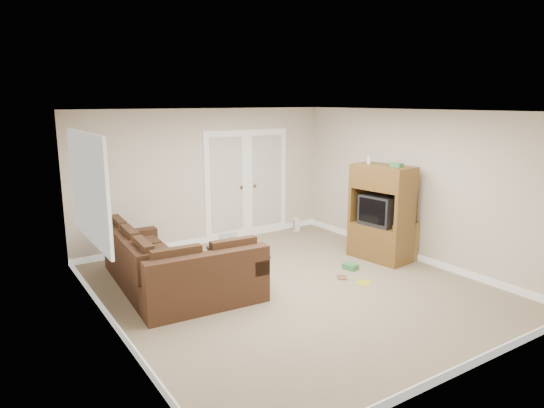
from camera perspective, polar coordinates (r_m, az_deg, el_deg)
floor at (r=7.08m, az=2.31°, el=-9.80°), size 5.50×5.50×0.00m
ceiling at (r=6.57m, az=2.50°, el=10.87°), size 5.00×5.50×0.02m
wall_left at (r=5.68m, az=-18.64°, el=-2.72°), size 0.02×5.50×2.50m
wall_right at (r=8.39m, az=16.46°, el=2.07°), size 0.02×5.50×2.50m
wall_back at (r=9.06m, az=-7.75°, el=3.17°), size 5.00×0.02×2.50m
wall_front at (r=4.82m, az=21.81°, el=-5.54°), size 5.00×0.02×2.50m
baseboards at (r=7.06m, az=2.32°, el=-9.42°), size 5.00×5.50×0.10m
french_doors at (r=9.45m, az=-2.97°, el=2.31°), size 1.80×0.05×2.13m
window_left at (r=6.58m, az=-20.74°, el=1.78°), size 0.05×1.92×1.42m
sectional_sofa at (r=6.98m, az=-12.01°, el=-7.74°), size 1.72×2.60×0.78m
coffee_table at (r=7.28m, az=-4.38°, el=-7.21°), size 0.65×1.11×0.72m
tv_armoire at (r=8.29m, az=12.74°, el=-0.97°), size 0.68×1.06×1.72m
side_cabinet at (r=8.40m, az=14.47°, el=-3.85°), size 0.54×0.54×1.08m
space_heater at (r=9.96m, az=2.88°, el=-2.44°), size 0.12×0.11×0.28m
floor_magazine at (r=7.37m, az=10.76°, el=-9.09°), size 0.31×0.29×0.01m
floor_greenbox at (r=7.89m, az=9.19°, el=-7.28°), size 0.21×0.25×0.09m
floor_book at (r=7.50m, az=7.67°, el=-8.55°), size 0.23×0.25×0.02m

